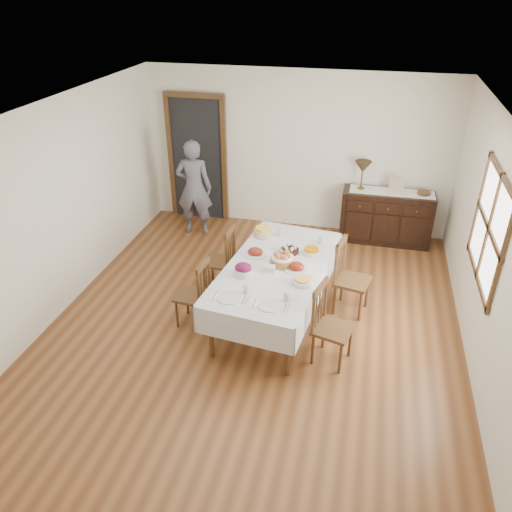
% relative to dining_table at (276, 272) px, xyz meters
% --- Properties ---
extents(ground, '(6.00, 6.00, 0.00)m').
position_rel_dining_table_xyz_m(ground, '(-0.22, -0.24, -0.68)').
color(ground, brown).
extents(room_shell, '(5.02, 6.02, 2.65)m').
position_rel_dining_table_xyz_m(room_shell, '(-0.37, 0.18, 0.96)').
color(room_shell, white).
rests_on(room_shell, ground).
extents(dining_table, '(1.40, 2.36, 0.77)m').
position_rel_dining_table_xyz_m(dining_table, '(0.00, 0.00, 0.00)').
color(dining_table, silver).
rests_on(dining_table, ground).
extents(chair_left_near, '(0.40, 0.40, 0.90)m').
position_rel_dining_table_xyz_m(chair_left_near, '(-0.93, -0.34, -0.22)').
color(chair_left_near, '#4D3119').
rests_on(chair_left_near, ground).
extents(chair_left_far, '(0.40, 0.40, 0.93)m').
position_rel_dining_table_xyz_m(chair_left_far, '(-0.85, 0.51, -0.21)').
color(chair_left_far, '#4D3119').
rests_on(chair_left_far, ground).
extents(chair_right_near, '(0.49, 0.49, 0.96)m').
position_rel_dining_table_xyz_m(chair_right_near, '(0.72, -0.63, -0.19)').
color(chair_right_near, '#4D3119').
rests_on(chair_right_near, ground).
extents(chair_right_far, '(0.49, 0.49, 1.00)m').
position_rel_dining_table_xyz_m(chair_right_far, '(0.86, 0.39, -0.17)').
color(chair_right_far, '#4D3119').
rests_on(chair_right_far, ground).
extents(sideboard, '(1.42, 0.52, 0.85)m').
position_rel_dining_table_xyz_m(sideboard, '(1.31, 2.48, -0.25)').
color(sideboard, black).
rests_on(sideboard, ground).
extents(person, '(0.57, 0.40, 1.71)m').
position_rel_dining_table_xyz_m(person, '(-1.78, 2.07, 0.17)').
color(person, '#5A5966').
rests_on(person, ground).
extents(bread_basket, '(0.30, 0.30, 0.17)m').
position_rel_dining_table_xyz_m(bread_basket, '(0.06, 0.05, 0.16)').
color(bread_basket, olive).
rests_on(bread_basket, dining_table).
extents(egg_basket, '(0.23, 0.23, 0.10)m').
position_rel_dining_table_xyz_m(egg_basket, '(0.10, 0.36, 0.13)').
color(egg_basket, black).
rests_on(egg_basket, dining_table).
extents(ham_platter_a, '(0.29, 0.29, 0.11)m').
position_rel_dining_table_xyz_m(ham_platter_a, '(-0.31, 0.20, 0.12)').
color(ham_platter_a, silver).
rests_on(ham_platter_a, dining_table).
extents(ham_platter_b, '(0.30, 0.30, 0.11)m').
position_rel_dining_table_xyz_m(ham_platter_b, '(0.25, -0.03, 0.12)').
color(ham_platter_b, silver).
rests_on(ham_platter_b, dining_table).
extents(beet_bowl, '(0.21, 0.21, 0.15)m').
position_rel_dining_table_xyz_m(beet_bowl, '(-0.34, -0.30, 0.16)').
color(beet_bowl, silver).
rests_on(beet_bowl, dining_table).
extents(carrot_bowl, '(0.20, 0.20, 0.09)m').
position_rel_dining_table_xyz_m(carrot_bowl, '(0.37, 0.38, 0.13)').
color(carrot_bowl, silver).
rests_on(carrot_bowl, dining_table).
extents(pineapple_bowl, '(0.24, 0.24, 0.14)m').
position_rel_dining_table_xyz_m(pineapple_bowl, '(-0.33, 0.71, 0.15)').
color(pineapple_bowl, tan).
rests_on(pineapple_bowl, dining_table).
extents(casserole_dish, '(0.26, 0.26, 0.07)m').
position_rel_dining_table_xyz_m(casserole_dish, '(0.37, -0.32, 0.12)').
color(casserole_dish, silver).
rests_on(casserole_dish, dining_table).
extents(butter_dish, '(0.15, 0.11, 0.07)m').
position_rel_dining_table_xyz_m(butter_dish, '(-0.06, -0.14, 0.13)').
color(butter_dish, silver).
rests_on(butter_dish, dining_table).
extents(setting_left, '(0.43, 0.31, 0.10)m').
position_rel_dining_table_xyz_m(setting_left, '(-0.31, -0.76, 0.11)').
color(setting_left, silver).
rests_on(setting_left, dining_table).
extents(setting_right, '(0.43, 0.31, 0.10)m').
position_rel_dining_table_xyz_m(setting_right, '(0.14, -0.79, 0.11)').
color(setting_right, silver).
rests_on(setting_right, dining_table).
extents(glass_far_a, '(0.06, 0.06, 0.10)m').
position_rel_dining_table_xyz_m(glass_far_a, '(-0.09, 0.78, 0.14)').
color(glass_far_a, silver).
rests_on(glass_far_a, dining_table).
extents(glass_far_b, '(0.06, 0.06, 0.10)m').
position_rel_dining_table_xyz_m(glass_far_b, '(0.46, 0.69, 0.14)').
color(glass_far_b, silver).
rests_on(glass_far_b, dining_table).
extents(runner, '(1.30, 0.35, 0.01)m').
position_rel_dining_table_xyz_m(runner, '(1.35, 2.50, 0.18)').
color(runner, white).
rests_on(runner, sideboard).
extents(table_lamp, '(0.26, 0.26, 0.46)m').
position_rel_dining_table_xyz_m(table_lamp, '(0.86, 2.51, 0.53)').
color(table_lamp, brown).
rests_on(table_lamp, sideboard).
extents(picture_frame, '(0.22, 0.08, 0.28)m').
position_rel_dining_table_xyz_m(picture_frame, '(1.40, 2.43, 0.31)').
color(picture_frame, tan).
rests_on(picture_frame, sideboard).
extents(deco_bowl, '(0.20, 0.20, 0.06)m').
position_rel_dining_table_xyz_m(deco_bowl, '(1.83, 2.50, 0.20)').
color(deco_bowl, '#4D3119').
rests_on(deco_bowl, sideboard).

